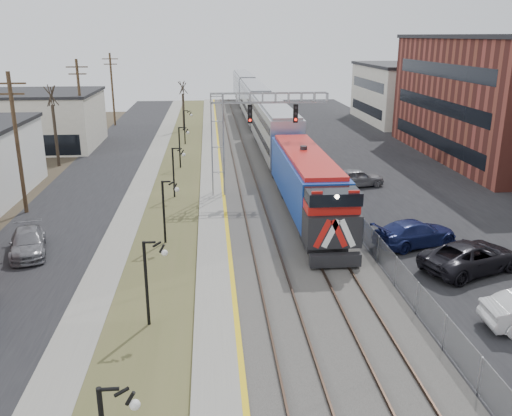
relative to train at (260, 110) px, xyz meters
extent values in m
cube|color=black|center=(-17.00, -22.33, -2.90)|extent=(7.00, 120.00, 0.04)
cube|color=gray|center=(-12.50, -22.33, -2.88)|extent=(2.00, 120.00, 0.08)
cube|color=#4F522B|center=(-9.50, -22.33, -2.89)|extent=(4.00, 120.00, 0.06)
cube|color=gray|center=(-6.50, -22.33, -2.80)|extent=(2.00, 120.00, 0.24)
cube|color=#595651|center=(-1.50, -22.33, -2.82)|extent=(8.00, 120.00, 0.20)
cube|color=black|center=(10.50, -22.33, -2.90)|extent=(16.00, 120.00, 0.04)
cube|color=gold|center=(-5.62, -22.33, -2.67)|extent=(0.24, 120.00, 0.01)
cube|color=#2D2119|center=(-4.25, -22.33, -2.64)|extent=(0.08, 120.00, 0.15)
cube|color=#2D2119|center=(-2.75, -22.33, -2.64)|extent=(0.08, 120.00, 0.15)
cube|color=#2D2119|center=(-0.75, -22.33, -2.64)|extent=(0.08, 120.00, 0.15)
cube|color=#2D2119|center=(0.75, -22.33, -2.64)|extent=(0.08, 120.00, 0.15)
cube|color=navy|center=(0.00, -35.72, -0.44)|extent=(3.00, 17.00, 4.25)
cube|color=black|center=(0.00, -44.42, -2.22)|extent=(2.80, 0.50, 0.70)
cube|color=#A6A8B1|center=(0.00, -15.42, 0.09)|extent=(3.00, 22.00, 5.33)
cube|color=#A6A8B1|center=(0.00, 7.38, 0.09)|extent=(3.00, 22.00, 5.33)
cube|color=#A6A8B1|center=(0.00, 30.18, 0.09)|extent=(3.00, 22.00, 5.33)
cube|color=gray|center=(-6.00, -29.33, 1.08)|extent=(1.00, 1.00, 8.00)
cube|color=gray|center=(-2.00, -29.33, 4.83)|extent=(9.00, 0.80, 0.80)
cube|color=black|center=(-3.50, -29.78, 3.68)|extent=(0.35, 0.25, 1.40)
cube|color=black|center=(0.00, -29.78, 3.68)|extent=(0.35, 0.25, 1.40)
cylinder|color=black|center=(-9.50, -49.33, -0.92)|extent=(0.14, 0.14, 4.00)
cylinder|color=black|center=(-9.50, -39.33, -0.92)|extent=(0.14, 0.14, 4.00)
cylinder|color=black|center=(-9.50, -29.33, -0.92)|extent=(0.14, 0.14, 4.00)
cylinder|color=black|center=(-9.50, -19.33, -0.92)|extent=(0.14, 0.14, 4.00)
cylinder|color=black|center=(-9.50, -7.33, -0.92)|extent=(0.14, 0.14, 4.00)
cylinder|color=#4C3823|center=(-20.00, -32.33, 2.08)|extent=(0.28, 0.28, 10.00)
cylinder|color=#4C3823|center=(-20.00, -12.33, 2.08)|extent=(0.28, 0.28, 10.00)
cylinder|color=#4C3823|center=(-20.00, 7.67, 2.08)|extent=(0.28, 0.28, 10.00)
cube|color=gray|center=(2.70, -22.33, -2.12)|extent=(0.04, 120.00, 1.60)
cube|color=beige|center=(-26.50, -7.33, 0.08)|extent=(14.00, 12.00, 6.00)
cube|color=beige|center=(24.50, 7.67, 1.08)|extent=(16.00, 18.00, 8.00)
cylinder|color=#382D23|center=(-21.50, -17.33, 0.06)|extent=(0.30, 0.30, 5.95)
cylinder|color=#382D23|center=(-10.00, 2.67, -0.47)|extent=(0.30, 0.30, 4.90)
imported|color=black|center=(7.39, -44.96, -2.10)|extent=(6.52, 4.74, 1.65)
imported|color=navy|center=(5.71, -41.05, -2.13)|extent=(5.85, 3.83, 1.58)
imported|color=slate|center=(5.76, -27.45, -2.14)|extent=(4.84, 2.71, 1.55)
imported|color=slate|center=(-17.39, -40.37, -2.23)|extent=(3.11, 5.10, 1.38)
camera|label=1|loc=(-6.60, -70.99, 9.38)|focal=38.00mm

